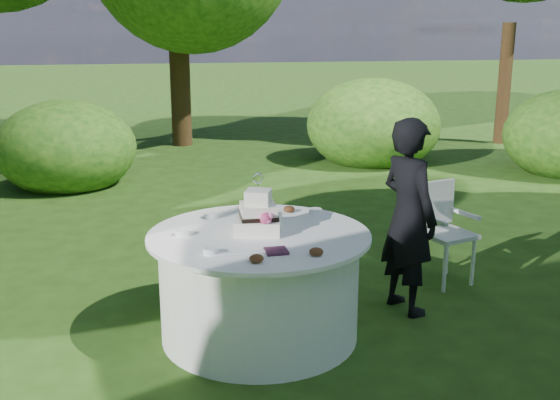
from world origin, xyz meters
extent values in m
plane|color=#233D10|center=(0.00, 0.00, 0.00)|extent=(80.00, 80.00, 0.00)
cube|color=#451D31|center=(0.03, -0.42, 0.78)|extent=(0.14, 0.14, 0.02)
ellipsoid|color=white|center=(-0.17, -0.40, 0.78)|extent=(0.48, 0.07, 0.01)
imported|color=black|center=(1.20, 0.19, 0.76)|extent=(0.51, 0.64, 1.52)
cylinder|color=white|center=(0.00, 0.00, 0.37)|extent=(1.40, 1.40, 0.74)
cylinder|color=white|center=(0.00, 0.00, 0.76)|extent=(1.56, 1.56, 0.03)
cube|color=white|center=(0.00, 0.03, 0.82)|extent=(0.39, 0.39, 0.10)
cube|color=white|center=(0.00, 0.03, 0.92)|extent=(0.26, 0.26, 0.10)
cube|color=white|center=(0.00, 0.03, 1.02)|extent=(0.22, 0.22, 0.10)
cube|color=black|center=(0.00, 0.03, 0.89)|extent=(0.27, 0.27, 0.03)
sphere|color=#B93666|center=(0.03, -0.11, 0.91)|extent=(0.08, 0.08, 0.08)
cylinder|color=white|center=(0.00, 0.03, 1.09)|extent=(0.01, 0.01, 0.05)
torus|color=silver|center=(0.00, 0.03, 1.16)|extent=(0.08, 0.02, 0.08)
cube|color=silver|center=(1.77, 0.64, 0.44)|extent=(0.49, 0.49, 0.04)
cube|color=silver|center=(1.72, 0.81, 0.68)|extent=(0.39, 0.14, 0.39)
cylinder|color=white|center=(1.66, 0.44, 0.21)|extent=(0.03, 0.03, 0.42)
cylinder|color=white|center=(1.97, 0.53, 0.21)|extent=(0.03, 0.03, 0.42)
cylinder|color=white|center=(1.57, 0.74, 0.21)|extent=(0.03, 0.03, 0.42)
cylinder|color=silver|center=(1.88, 0.83, 0.21)|extent=(0.03, 0.03, 0.42)
cube|color=white|center=(1.59, 0.58, 0.60)|extent=(0.13, 0.35, 0.03)
cube|color=white|center=(1.95, 0.69, 0.60)|extent=(0.13, 0.35, 0.03)
cylinder|color=white|center=(0.52, 0.39, 0.79)|extent=(0.10, 0.10, 0.04)
cylinder|color=white|center=(-0.53, 0.06, 0.79)|extent=(0.10, 0.10, 0.04)
cylinder|color=white|center=(-0.28, 0.45, 0.79)|extent=(0.10, 0.10, 0.04)
cylinder|color=white|center=(-0.38, -0.36, 0.79)|extent=(0.10, 0.10, 0.04)
ellipsoid|color=#562D16|center=(-0.13, -0.58, 0.79)|extent=(0.09, 0.09, 0.05)
ellipsoid|color=#562D16|center=(0.33, 0.48, 0.79)|extent=(0.09, 0.09, 0.05)
ellipsoid|color=#562D16|center=(0.26, -0.53, 0.79)|extent=(0.09, 0.09, 0.05)
camera|label=1|loc=(-0.81, -4.28, 2.14)|focal=42.00mm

